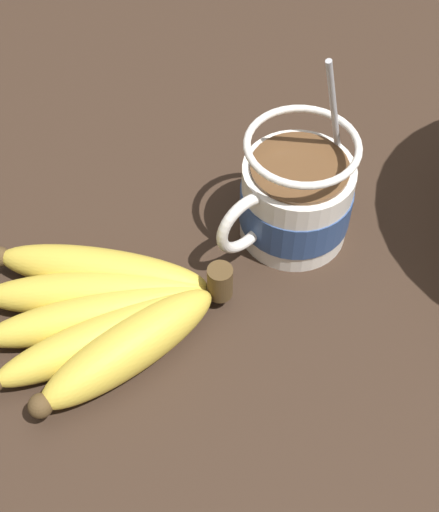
% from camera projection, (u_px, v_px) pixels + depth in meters
% --- Properties ---
extents(table, '(0.97, 0.97, 0.04)m').
position_uv_depth(table, '(229.00, 251.00, 0.63)').
color(table, '#332319').
rests_on(table, ground).
extents(coffee_mug, '(0.14, 0.09, 0.17)m').
position_uv_depth(coffee_mug, '(295.00, 199.00, 0.58)').
color(coffee_mug, white).
rests_on(coffee_mug, table).
extents(banana_bunch, '(0.19, 0.17, 0.04)m').
position_uv_depth(banana_bunch, '(105.00, 311.00, 0.54)').
color(banana_bunch, '#4C381E').
rests_on(banana_bunch, table).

